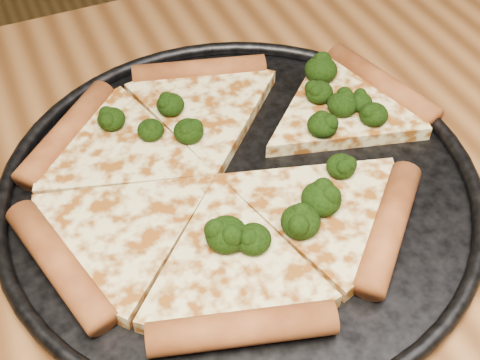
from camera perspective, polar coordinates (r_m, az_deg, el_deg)
name	(u,v)px	position (r m, az deg, el deg)	size (l,w,h in m)	color
pizza_pan	(240,187)	(0.55, 0.00, -0.58)	(0.41, 0.41, 0.02)	black
pizza	(225,172)	(0.55, -1.28, 0.72)	(0.39, 0.34, 0.03)	#FAE599
broccoli_florets	(279,147)	(0.56, 3.38, 2.89)	(0.24, 0.20, 0.02)	black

